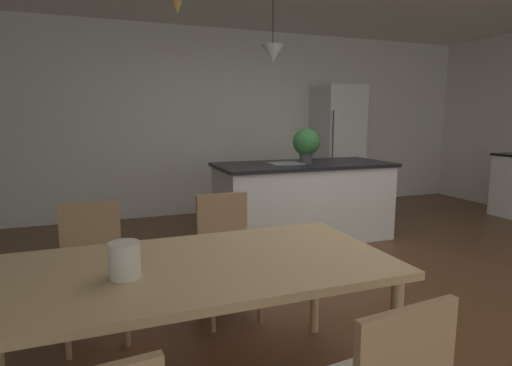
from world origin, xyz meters
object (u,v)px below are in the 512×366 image
at_px(dining_table, 188,276).
at_px(chair_far_left, 93,266).
at_px(refrigerator, 337,148).
at_px(potted_plant_on_island, 306,143).
at_px(kitchen_island, 303,200).
at_px(chair_far_right, 227,251).
at_px(vase_on_dining_table, 125,260).

xyz_separation_m(dining_table, chair_far_left, (-0.45, 0.85, -0.19)).
height_order(refrigerator, potted_plant_on_island, refrigerator).
xyz_separation_m(kitchen_island, refrigerator, (1.29, 1.38, 0.50)).
height_order(dining_table, refrigerator, refrigerator).
bearing_deg(chair_far_right, potted_plant_on_island, 47.22).
bearing_deg(potted_plant_on_island, dining_table, -128.05).
distance_m(refrigerator, potted_plant_on_island, 1.87).
xyz_separation_m(dining_table, refrigerator, (3.11, 3.74, 0.29)).
bearing_deg(chair_far_right, vase_on_dining_table, -128.77).
height_order(dining_table, chair_far_left, chair_far_left).
bearing_deg(kitchen_island, dining_table, -127.61).
bearing_deg(chair_far_right, chair_far_left, -179.99).
xyz_separation_m(potted_plant_on_island, vase_on_dining_table, (-2.13, -2.43, -0.33)).
bearing_deg(refrigerator, chair_far_right, -132.66).
distance_m(dining_table, refrigerator, 4.87).
bearing_deg(potted_plant_on_island, chair_far_left, -146.63).
bearing_deg(vase_on_dining_table, chair_far_right, 51.23).
relative_size(dining_table, vase_on_dining_table, 12.64).
relative_size(chair_far_left, vase_on_dining_table, 5.53).
height_order(potted_plant_on_island, vase_on_dining_table, potted_plant_on_island).
xyz_separation_m(dining_table, chair_far_right, (0.45, 0.85, -0.19)).
bearing_deg(chair_far_right, kitchen_island, 47.82).
height_order(dining_table, kitchen_island, kitchen_island).
xyz_separation_m(chair_far_right, refrigerator, (2.66, 2.89, 0.48)).
bearing_deg(potted_plant_on_island, vase_on_dining_table, -131.33).
distance_m(chair_far_right, vase_on_dining_table, 1.22).
bearing_deg(vase_on_dining_table, chair_far_left, 100.15).
height_order(chair_far_right, refrigerator, refrigerator).
height_order(dining_table, chair_far_right, chair_far_right).
distance_m(chair_far_left, vase_on_dining_table, 0.99).
relative_size(chair_far_left, refrigerator, 0.45).
bearing_deg(dining_table, chair_far_left, 117.99).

